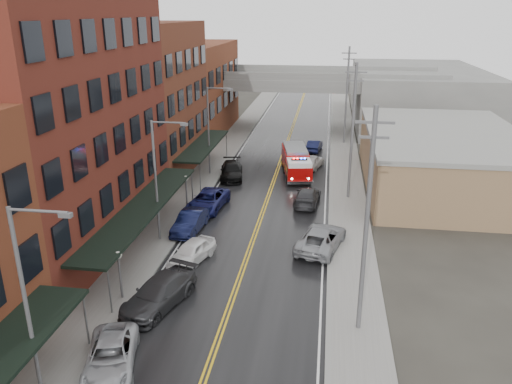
{
  "coord_description": "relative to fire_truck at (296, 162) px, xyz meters",
  "views": [
    {
      "loc": [
        5.07,
        -8.04,
        16.0
      ],
      "look_at": [
        -0.1,
        27.28,
        3.0
      ],
      "focal_mm": 35.0,
      "sensor_mm": 36.0,
      "label": 1
    }
  ],
  "objects": [
    {
      "name": "road",
      "position": [
        -2.06,
        -10.96,
        -1.49
      ],
      "size": [
        11.0,
        160.0,
        0.02
      ],
      "primitive_type": "cube",
      "color": "black",
      "rests_on": "ground"
    },
    {
      "name": "sidewalk_left",
      "position": [
        -9.36,
        -10.96,
        -1.42
      ],
      "size": [
        3.0,
        160.0,
        0.15
      ],
      "primitive_type": "cube",
      "color": "slate",
      "rests_on": "ground"
    },
    {
      "name": "sidewalk_right",
      "position": [
        5.24,
        -10.96,
        -1.42
      ],
      "size": [
        3.0,
        160.0,
        0.15
      ],
      "primitive_type": "cube",
      "color": "slate",
      "rests_on": "ground"
    },
    {
      "name": "curb_left",
      "position": [
        -7.71,
        -10.96,
        -1.42
      ],
      "size": [
        0.3,
        160.0,
        0.15
      ],
      "primitive_type": "cube",
      "color": "gray",
      "rests_on": "ground"
    },
    {
      "name": "curb_right",
      "position": [
        3.59,
        -10.96,
        -1.42
      ],
      "size": [
        0.3,
        160.0,
        0.15
      ],
      "primitive_type": "cube",
      "color": "gray",
      "rests_on": "ground"
    },
    {
      "name": "brick_building_b",
      "position": [
        -15.36,
        -17.96,
        7.5
      ],
      "size": [
        9.0,
        20.0,
        18.0
      ],
      "primitive_type": "cube",
      "color": "maroon",
      "rests_on": "ground"
    },
    {
      "name": "brick_building_c",
      "position": [
        -15.36,
        -0.46,
        6.0
      ],
      "size": [
        9.0,
        15.0,
        15.0
      ],
      "primitive_type": "cube",
      "color": "brown",
      "rests_on": "ground"
    },
    {
      "name": "brick_building_far",
      "position": [
        -15.36,
        17.04,
        4.5
      ],
      "size": [
        9.0,
        20.0,
        12.0
      ],
      "primitive_type": "cube",
      "color": "brown",
      "rests_on": "ground"
    },
    {
      "name": "tan_building",
      "position": [
        13.94,
        -0.96,
        1.0
      ],
      "size": [
        14.0,
        22.0,
        5.0
      ],
      "primitive_type": "cube",
      "color": "#94714F",
      "rests_on": "ground"
    },
    {
      "name": "right_far_block",
      "position": [
        15.94,
        29.04,
        2.5
      ],
      "size": [
        18.0,
        30.0,
        8.0
      ],
      "primitive_type": "cube",
      "color": "slate",
      "rests_on": "ground"
    },
    {
      "name": "awning_1",
      "position": [
        -9.55,
        -17.96,
        1.49
      ],
      "size": [
        2.6,
        18.0,
        3.09
      ],
      "color": "black",
      "rests_on": "ground"
    },
    {
      "name": "awning_2",
      "position": [
        -9.54,
        -0.46,
        1.49
      ],
      "size": [
        2.6,
        13.0,
        3.09
      ],
      "color": "black",
      "rests_on": "ground"
    },
    {
      "name": "globe_lamp_1",
      "position": [
        -8.46,
        -24.96,
        0.81
      ],
      "size": [
        0.44,
        0.44,
        3.12
      ],
      "color": "#59595B",
      "rests_on": "ground"
    },
    {
      "name": "globe_lamp_2",
      "position": [
        -8.46,
        -10.96,
        0.81
      ],
      "size": [
        0.44,
        0.44,
        3.12
      ],
      "color": "#59595B",
      "rests_on": "ground"
    },
    {
      "name": "street_lamp_0",
      "position": [
        -8.6,
        -32.96,
        3.69
      ],
      "size": [
        2.64,
        0.22,
        9.0
      ],
      "color": "#59595B",
      "rests_on": "ground"
    },
    {
      "name": "street_lamp_1",
      "position": [
        -8.6,
        -16.96,
        3.69
      ],
      "size": [
        2.64,
        0.22,
        9.0
      ],
      "color": "#59595B",
      "rests_on": "ground"
    },
    {
      "name": "street_lamp_2",
      "position": [
        -8.6,
        -0.96,
        3.69
      ],
      "size": [
        2.64,
        0.22,
        9.0
      ],
      "color": "#59595B",
      "rests_on": "ground"
    },
    {
      "name": "utility_pole_0",
      "position": [
        5.14,
        -25.96,
        4.81
      ],
      "size": [
        1.8,
        0.24,
        12.0
      ],
      "color": "#59595B",
      "rests_on": "ground"
    },
    {
      "name": "utility_pole_1",
      "position": [
        5.14,
        -5.96,
        4.81
      ],
      "size": [
        1.8,
        0.24,
        12.0
      ],
      "color": "#59595B",
      "rests_on": "ground"
    },
    {
      "name": "utility_pole_2",
      "position": [
        5.14,
        14.04,
        4.81
      ],
      "size": [
        1.8,
        0.24,
        12.0
      ],
      "color": "#59595B",
      "rests_on": "ground"
    },
    {
      "name": "overpass",
      "position": [
        -2.06,
        21.04,
        4.49
      ],
      "size": [
        40.0,
        10.0,
        7.5
      ],
      "color": "slate",
      "rests_on": "ground"
    },
    {
      "name": "fire_truck",
      "position": [
        0.0,
        0.0,
        0.0
      ],
      "size": [
        4.07,
        7.88,
        2.76
      ],
      "rotation": [
        0.0,
        0.0,
        0.18
      ],
      "color": "#8E0606",
      "rests_on": "ground"
    },
    {
      "name": "parked_car_left_2",
      "position": [
        -6.58,
        -30.76,
        -0.82
      ],
      "size": [
        3.49,
        5.31,
        1.36
      ],
      "primitive_type": "imported",
      "rotation": [
        0.0,
        0.0,
        0.28
      ],
      "color": "#9EA1A6",
      "rests_on": "ground"
    },
    {
      "name": "parked_car_left_3",
      "position": [
        -6.06,
        -25.26,
        -0.69
      ],
      "size": [
        3.83,
        6.02,
        1.62
      ],
      "primitive_type": "imported",
      "rotation": [
        0.0,
        0.0,
        -0.3
      ],
      "color": "#2B2B2D",
      "rests_on": "ground"
    },
    {
      "name": "parked_car_left_4",
      "position": [
        -5.66,
        -19.76,
        -0.77
      ],
      "size": [
        2.96,
        4.58,
        1.45
      ],
      "primitive_type": "imported",
      "rotation": [
        0.0,
        0.0,
        -0.32
      ],
      "color": "white",
      "rests_on": "ground"
    },
    {
      "name": "parked_car_left_5",
      "position": [
        -7.06,
        -14.96,
        -0.72
      ],
      "size": [
        2.06,
        4.86,
        1.56
      ],
      "primitive_type": "imported",
      "rotation": [
        0.0,
        0.0,
        -0.09
      ],
      "color": "black",
      "rests_on": "ground"
    },
    {
      "name": "parked_car_left_6",
      "position": [
        -6.79,
        -10.3,
        -0.73
      ],
      "size": [
        3.16,
        5.79,
        1.54
      ],
      "primitive_type": "imported",
      "rotation": [
        0.0,
        0.0,
        -0.11
      ],
      "color": "#151950",
      "rests_on": "ground"
    },
    {
      "name": "parked_car_left_7",
      "position": [
        -6.4,
        -1.76,
        -0.72
      ],
      "size": [
        3.06,
        5.67,
        1.56
      ],
      "primitive_type": "imported",
      "rotation": [
        0.0,
        0.0,
        0.17
      ],
      "color": "black",
      "rests_on": "ground"
    },
    {
      "name": "parked_car_right_0",
      "position": [
        2.94,
        -16.54,
        -0.7
      ],
      "size": [
        4.01,
        6.2,
        1.59
      ],
      "primitive_type": "imported",
      "rotation": [
        0.0,
        0.0,
        2.88
      ],
      "color": "gray",
      "rests_on": "ground"
    },
    {
      "name": "parked_car_right_1",
      "position": [
        1.54,
        -7.9,
        -0.78
      ],
      "size": [
        2.39,
        5.09,
        1.44
      ],
      "primitive_type": "imported",
      "rotation": [
        0.0,
        0.0,
        3.06
      ],
      "color": "#2A2A2D",
      "rests_on": "ground"
    },
    {
      "name": "parked_car_right_2",
      "position": [
        1.54,
        2.86,
        -0.76
      ],
      "size": [
        2.86,
        4.64,
        1.48
      ],
      "primitive_type": "imported",
      "rotation": [
        0.0,
        0.0,
        2.86
      ],
      "color": "silver",
      "rests_on": "ground"
    },
    {
      "name": "parked_car_right_3",
      "position": [
        1.54,
        9.86,
        -0.81
      ],
      "size": [
        1.95,
        4.34,
        1.38
      ],
      "primitive_type": "imported",
      "rotation": [
        0.0,
        0.0,
        3.02
      ],
      "color": "black",
      "rests_on": "ground"
    }
  ]
}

